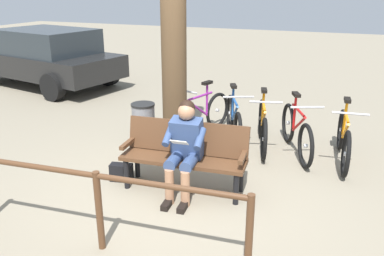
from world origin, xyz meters
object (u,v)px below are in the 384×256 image
Objects in this scene: bicycle_black at (234,120)px; bicycle_orange at (201,115)px; bench at (185,151)px; tree_trunk at (173,20)px; parked_car at (46,56)px; bicycle_blue at (344,139)px; bicycle_green at (263,126)px; person_reading at (185,145)px; bicycle_purple at (296,132)px; litter_bin at (144,126)px; handbag at (121,172)px.

bicycle_orange is (0.62, -0.05, 0.00)m from bicycle_black.
tree_trunk is at bearing -64.36° from bench.
bicycle_black is 6.01m from parked_car.
bicycle_blue is 1.03× the size of bicycle_orange.
parked_car is at bearing -123.93° from bicycle_green.
bicycle_black is (-0.68, -0.91, -1.69)m from tree_trunk.
bicycle_blue is 1.02× the size of bicycle_green.
bicycle_blue is at bearing 174.12° from parked_car.
bicycle_purple is at bearing -126.50° from person_reading.
tree_trunk reaches higher than litter_bin.
handbag is at bearing -49.71° from bicycle_black.
person_reading reaches higher than litter_bin.
person_reading reaches higher than bench.
bench is 2.19× the size of litter_bin.
parked_car reaches higher than handbag.
handbag is at bearing 74.63° from tree_trunk.
bicycle_black is at bearing -116.78° from bicycle_green.
bicycle_blue is at bearing 59.13° from bicycle_black.
bicycle_purple is (0.70, -0.05, 0.00)m from bicycle_blue.
handbag is 0.18× the size of bicycle_blue.
bicycle_orange is at bearing -120.50° from bicycle_purple.
litter_bin is at bearing -79.32° from bicycle_black.
bicycle_orange is at bearing -79.90° from person_reading.
litter_bin is at bearing 157.81° from parked_car.
handbag is at bearing -71.05° from bicycle_purple.
bicycle_orange is (1.68, -0.22, 0.00)m from bicycle_purple.
person_reading is 0.77× the size of bicycle_black.
person_reading is (-0.06, 0.16, 0.16)m from bench.
bicycle_green is 0.53m from bicycle_black.
person_reading is at bearing 119.68° from tree_trunk.
litter_bin is at bearing -76.74° from handbag.
litter_bin is 0.46× the size of bicycle_orange.
person_reading is 2.17m from bicycle_purple.
tree_trunk reaches higher than bicycle_green.
bicycle_purple and bicycle_green have the same top height.
bicycle_blue is at bearing 69.62° from bicycle_green.
bench reaches higher than litter_bin.
tree_trunk reaches higher than bicycle_black.
bicycle_green is (-1.77, -0.75, -0.02)m from litter_bin.
litter_bin is at bearing -49.08° from person_reading.
tree_trunk is 5.49× the size of litter_bin.
bicycle_purple is at bearing -156.99° from tree_trunk.
tree_trunk is at bearing -60.50° from bicycle_black.
bicycle_green is at bearing -119.49° from bicycle_purple.
person_reading is 1.69m from litter_bin.
parked_car is at bearing -30.28° from tree_trunk.
bicycle_green is (-1.50, -1.90, 0.24)m from handbag.
bicycle_blue and bicycle_purple have the same top height.
person_reading is 2.56m from bicycle_blue.
person_reading reaches higher than bicycle_black.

